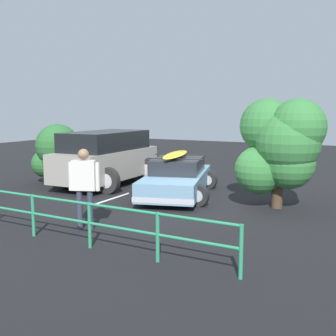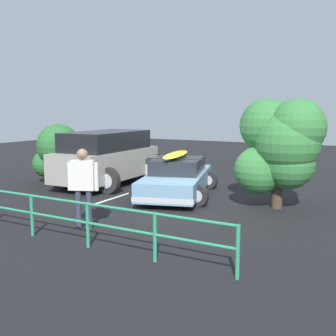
% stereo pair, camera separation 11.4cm
% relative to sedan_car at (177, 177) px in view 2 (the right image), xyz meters
% --- Properties ---
extents(ground_plane, '(44.00, 44.00, 0.02)m').
position_rel_sedan_car_xyz_m(ground_plane, '(-0.64, 0.72, -0.58)').
color(ground_plane, black).
rests_on(ground_plane, ground).
extents(parking_stripe, '(0.12, 4.76, 0.00)m').
position_rel_sedan_car_xyz_m(parking_stripe, '(1.52, 0.04, -0.57)').
color(parking_stripe, silver).
rests_on(parking_stripe, ground).
extents(sedan_car, '(2.97, 4.58, 1.45)m').
position_rel_sedan_car_xyz_m(sedan_car, '(0.00, 0.00, 0.00)').
color(sedan_car, '#729EBC').
rests_on(sedan_car, ground).
extents(suv_car, '(2.80, 4.52, 1.91)m').
position_rel_sedan_car_xyz_m(suv_car, '(3.06, -0.49, 0.42)').
color(suv_car, '#9E998E').
rests_on(suv_car, ground).
extents(person_bystander, '(0.67, 0.39, 1.83)m').
position_rel_sedan_car_xyz_m(person_bystander, '(0.18, 4.33, 0.53)').
color(person_bystander, '#33384C').
rests_on(person_bystander, ground).
extents(railing_fence, '(7.81, 0.36, 0.90)m').
position_rel_sedan_car_xyz_m(railing_fence, '(0.06, 5.29, 0.04)').
color(railing_fence, '#2D9366').
rests_on(railing_fence, ground).
extents(bush_near_left, '(2.38, 1.84, 2.99)m').
position_rel_sedan_car_xyz_m(bush_near_left, '(-3.26, 0.28, 1.24)').
color(bush_near_left, '#4C3828').
rests_on(bush_near_left, ground).
extents(bush_near_right, '(2.20, 1.69, 2.23)m').
position_rel_sedan_car_xyz_m(bush_near_right, '(4.69, 0.03, 0.46)').
color(bush_near_right, '#4C3828').
rests_on(bush_near_right, ground).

